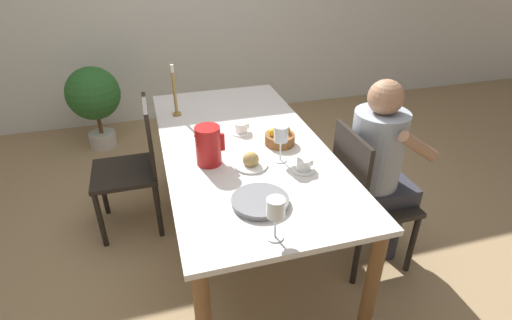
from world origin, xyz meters
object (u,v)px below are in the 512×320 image
red_pitcher (208,145)px  potted_plant (94,97)px  wine_glass_water (281,135)px  serving_tray (260,201)px  chair_person_side (364,196)px  teacup_across (241,129)px  chair_opposite (134,164)px  candlestick_tall (175,96)px  wine_glass_juice (276,210)px  bread_plate (251,162)px  teacup_near_person (304,166)px  fruit_bowl (280,138)px  person_seated (380,160)px

red_pitcher → potted_plant: bearing=111.7°
wine_glass_water → serving_tray: wine_glass_water is taller
chair_person_side → teacup_across: size_ratio=7.15×
teacup_across → potted_plant: teacup_across is taller
chair_opposite → candlestick_tall: (0.32, 0.12, 0.40)m
wine_glass_juice → bread_plate: size_ratio=1.07×
teacup_near_person → serving_tray: 0.38m
serving_tray → red_pitcher: bearing=110.2°
fruit_bowl → potted_plant: fruit_bowl is taller
wine_glass_juice → candlestick_tall: (-0.25, 1.36, -0.00)m
wine_glass_water → person_seated: bearing=-6.8°
serving_tray → candlestick_tall: candlestick_tall is taller
bread_plate → teacup_across: bearing=83.0°
chair_opposite → fruit_bowl: chair_opposite is taller
person_seated → wine_glass_juice: 0.98m
chair_person_side → serving_tray: (-0.72, -0.25, 0.28)m
wine_glass_water → bread_plate: 0.21m
teacup_near_person → fruit_bowl: fruit_bowl is taller
chair_opposite → bread_plate: chair_opposite is taller
person_seated → teacup_across: bearing=-122.8°
red_pitcher → chair_opposite: bearing=126.4°
wine_glass_juice → serving_tray: bearing=88.6°
chair_person_side → potted_plant: 2.63m
teacup_near_person → candlestick_tall: 1.07m
wine_glass_water → potted_plant: (-1.13, 1.96, -0.40)m
person_seated → red_pitcher: size_ratio=5.53×
chair_opposite → bread_plate: bearing=-136.5°
person_seated → teacup_near_person: 0.51m
teacup_near_person → fruit_bowl: (-0.02, 0.32, 0.01)m
chair_opposite → serving_tray: (0.58, -1.00, 0.28)m
serving_tray → bread_plate: (0.05, 0.34, 0.01)m
teacup_near_person → teacup_across: (-0.21, 0.52, 0.00)m
bread_plate → candlestick_tall: bearing=111.2°
chair_person_side → teacup_across: 0.85m
serving_tray → fruit_bowl: (0.28, 0.54, 0.02)m
wine_glass_juice → candlestick_tall: size_ratio=0.55×
serving_tray → bread_plate: bearing=81.8°
teacup_near_person → candlestick_tall: (-0.56, 0.90, 0.11)m
wine_glass_water → teacup_across: 0.42m
chair_person_side → potted_plant: size_ratio=1.16×
chair_opposite → teacup_across: (0.68, -0.26, 0.30)m
chair_person_side → fruit_bowl: chair_person_side is taller
potted_plant → wine_glass_juice: bearing=-70.5°
person_seated → fruit_bowl: (-0.53, 0.25, 0.09)m
wine_glass_juice → teacup_near_person: size_ratio=1.50×
potted_plant → teacup_across: bearing=-57.4°
person_seated → potted_plant: bearing=-139.8°
teacup_near_person → person_seated: bearing=7.0°
potted_plant → person_seated: bearing=-49.8°
red_pitcher → fruit_bowl: (0.44, 0.10, -0.07)m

